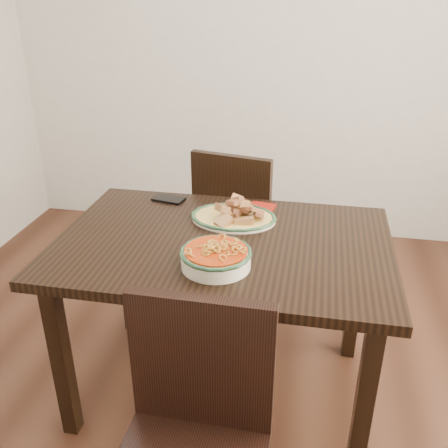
% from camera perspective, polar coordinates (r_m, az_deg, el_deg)
% --- Properties ---
extents(floor, '(3.50, 3.50, 0.00)m').
position_cam_1_polar(floor, '(2.33, -0.83, -19.17)').
color(floor, '#341B10').
rests_on(floor, ground).
extents(wall_back, '(3.50, 0.10, 2.60)m').
position_cam_1_polar(wall_back, '(3.39, 5.41, 19.89)').
color(wall_back, beige).
rests_on(wall_back, ground).
extents(dining_table, '(1.29, 0.86, 0.75)m').
position_cam_1_polar(dining_table, '(1.97, -0.11, -4.19)').
color(dining_table, black).
rests_on(dining_table, ground).
extents(chair_far, '(0.50, 0.50, 0.89)m').
position_cam_1_polar(chair_far, '(2.69, 1.61, 0.58)').
color(chair_far, black).
rests_on(chair_far, ground).
extents(chair_near, '(0.42, 0.42, 0.89)m').
position_cam_1_polar(chair_near, '(1.53, -3.51, -22.91)').
color(chair_near, black).
rests_on(chair_near, ground).
extents(fish_plate, '(0.35, 0.27, 0.11)m').
position_cam_1_polar(fish_plate, '(2.07, 1.11, 1.58)').
color(fish_plate, beige).
rests_on(fish_plate, dining_table).
extents(noodle_bowl, '(0.25, 0.25, 0.08)m').
position_cam_1_polar(noodle_bowl, '(1.73, -0.93, -3.60)').
color(noodle_bowl, white).
rests_on(noodle_bowl, dining_table).
extents(smartphone, '(0.15, 0.10, 0.01)m').
position_cam_1_polar(smartphone, '(2.30, -6.36, 2.84)').
color(smartphone, black).
rests_on(smartphone, dining_table).
extents(napkin, '(0.12, 0.10, 0.01)m').
position_cam_1_polar(napkin, '(2.20, 4.39, 1.91)').
color(napkin, maroon).
rests_on(napkin, dining_table).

